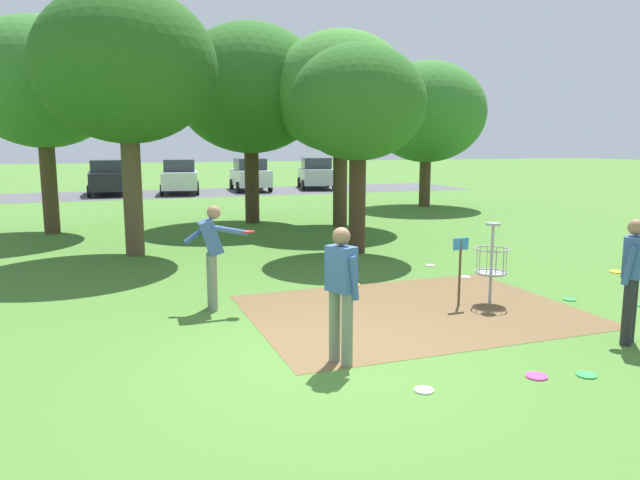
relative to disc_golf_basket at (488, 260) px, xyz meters
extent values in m
plane|color=#47752D|center=(-3.50, -1.58, -0.75)|extent=(160.00, 160.00, 0.00)
cube|color=brown|center=(-1.38, 0.06, -0.75)|extent=(5.23, 3.91, 0.01)
cylinder|color=#9E9EA3|center=(0.06, -0.01, -0.08)|extent=(0.05, 0.05, 1.35)
cylinder|color=#9E9EA3|center=(0.06, -0.01, 0.62)|extent=(0.24, 0.24, 0.04)
torus|color=#9E9EA3|center=(0.06, -0.01, 0.20)|extent=(0.58, 0.58, 0.02)
torus|color=#9E9EA3|center=(0.06, -0.01, -0.20)|extent=(0.55, 0.55, 0.03)
cylinder|color=#9E9EA3|center=(0.06, -0.01, -0.22)|extent=(0.48, 0.48, 0.02)
cylinder|color=gray|center=(0.30, -0.01, 0.00)|extent=(0.01, 0.01, 0.40)
cylinder|color=gray|center=(0.25, 0.13, 0.00)|extent=(0.01, 0.01, 0.40)
cylinder|color=gray|center=(0.13, 0.22, 0.00)|extent=(0.01, 0.01, 0.40)
cylinder|color=gray|center=(-0.01, 0.22, 0.00)|extent=(0.01, 0.01, 0.40)
cylinder|color=gray|center=(-0.13, 0.13, 0.00)|extent=(0.01, 0.01, 0.40)
cylinder|color=gray|center=(-0.18, -0.01, 0.00)|extent=(0.01, 0.01, 0.40)
cylinder|color=gray|center=(-0.13, -0.15, 0.00)|extent=(0.01, 0.01, 0.40)
cylinder|color=gray|center=(-0.01, -0.24, 0.00)|extent=(0.01, 0.01, 0.40)
cylinder|color=gray|center=(0.13, -0.24, 0.00)|extent=(0.01, 0.01, 0.40)
cylinder|color=gray|center=(0.25, -0.15, 0.00)|extent=(0.01, 0.01, 0.40)
cylinder|color=#4C3823|center=(-0.49, 0.09, -0.20)|extent=(0.04, 0.04, 1.10)
cube|color=#3384C6|center=(-0.49, 0.09, 0.30)|extent=(0.28, 0.03, 0.20)
cylinder|color=slate|center=(-4.42, 1.40, -0.29)|extent=(0.14, 0.14, 0.92)
cylinder|color=slate|center=(-4.43, 1.18, -0.29)|extent=(0.14, 0.14, 0.92)
cube|color=#385693|center=(-4.42, 1.29, 0.45)|extent=(0.40, 0.38, 0.60)
sphere|color=#9E7051|center=(-4.36, 1.29, 0.85)|extent=(0.22, 0.22, 0.22)
cylinder|color=#385693|center=(-4.13, 1.11, 0.56)|extent=(0.59, 0.11, 0.21)
cylinder|color=red|center=(-3.85, 1.10, 0.53)|extent=(0.22, 0.22, 0.02)
cylinder|color=#385693|center=(-4.60, 1.46, 0.49)|extent=(0.48, 0.11, 0.37)
cylinder|color=slate|center=(-3.40, -1.61, -0.29)|extent=(0.14, 0.14, 0.92)
cylinder|color=slate|center=(-3.32, -1.81, -0.29)|extent=(0.14, 0.14, 0.92)
cube|color=#385693|center=(-3.36, -1.71, 0.45)|extent=(0.34, 0.42, 0.56)
sphere|color=brown|center=(-3.36, -1.71, 0.85)|extent=(0.22, 0.22, 0.22)
cylinder|color=#385693|center=(-3.41, -1.53, 0.36)|extent=(0.19, 0.15, 0.55)
cylinder|color=#385693|center=(-3.27, -1.87, 0.36)|extent=(0.19, 0.15, 0.55)
cylinder|color=orange|center=(-3.19, -1.64, 0.22)|extent=(0.22, 0.22, 0.02)
cylinder|color=#232328|center=(0.52, -2.40, -0.29)|extent=(0.14, 0.14, 0.92)
cylinder|color=#232328|center=(0.70, -2.28, -0.29)|extent=(0.14, 0.14, 0.92)
cube|color=#385693|center=(0.61, -2.34, 0.45)|extent=(0.42, 0.38, 0.56)
sphere|color=#9E7051|center=(0.61, -2.34, 0.85)|extent=(0.22, 0.22, 0.22)
cylinder|color=#385693|center=(0.44, -2.42, 0.36)|extent=(0.16, 0.19, 0.55)
cylinder|color=#385693|center=(0.76, -2.22, 0.36)|extent=(0.16, 0.19, 0.55)
cylinder|color=gold|center=(0.52, -2.18, 0.22)|extent=(0.22, 0.22, 0.02)
cylinder|color=white|center=(-2.80, -2.79, -0.74)|extent=(0.22, 0.22, 0.02)
cylinder|color=white|center=(0.74, 3.11, -0.74)|extent=(0.20, 0.20, 0.02)
cylinder|color=green|center=(-0.79, -3.06, -0.74)|extent=(0.23, 0.23, 0.02)
cylinder|color=white|center=(0.81, 1.85, -0.74)|extent=(0.21, 0.21, 0.02)
cylinder|color=#E53D99|center=(-1.37, -2.89, -0.74)|extent=(0.25, 0.25, 0.02)
cylinder|color=green|center=(1.53, -0.28, -0.74)|extent=(0.22, 0.22, 0.02)
cylinder|color=#4C3823|center=(-7.54, 11.30, 0.64)|extent=(0.46, 0.46, 2.78)
ellipsoid|color=#38752D|center=(-7.54, 11.30, 3.69)|extent=(4.44, 4.44, 3.78)
cylinder|color=#422D1E|center=(-0.15, 5.17, 0.47)|extent=(0.41, 0.41, 2.44)
ellipsoid|color=#2D6623|center=(-0.15, 5.17, 2.91)|extent=(3.27, 3.27, 2.78)
cylinder|color=#422D1E|center=(-1.26, 11.58, 0.55)|extent=(0.48, 0.48, 2.61)
ellipsoid|color=#2D6623|center=(-1.26, 11.58, 3.73)|extent=(5.01, 5.01, 4.26)
cylinder|color=brown|center=(-5.36, 6.71, 0.69)|extent=(0.45, 0.45, 2.89)
ellipsoid|color=#285B1E|center=(-5.36, 6.71, 3.72)|extent=(4.21, 4.21, 3.58)
cylinder|color=#4C3823|center=(1.22, 9.70, 0.55)|extent=(0.46, 0.46, 2.61)
ellipsoid|color=#428433|center=(1.22, 9.70, 3.54)|extent=(4.50, 4.50, 3.83)
cylinder|color=#4C3823|center=(7.01, 14.29, 0.31)|extent=(0.48, 0.48, 2.14)
ellipsoid|color=#38752D|center=(7.01, 14.29, 3.25)|extent=(4.97, 4.97, 4.23)
cube|color=#4C4C51|center=(-3.50, 24.68, -0.75)|extent=(36.00, 6.00, 0.01)
cube|color=black|center=(-5.83, 25.07, 0.00)|extent=(1.81, 4.20, 0.90)
cube|color=#2D333D|center=(-5.83, 25.07, 0.77)|extent=(1.59, 2.19, 0.64)
cylinder|color=black|center=(-6.73, 26.37, -0.45)|extent=(0.18, 0.60, 0.60)
cylinder|color=black|center=(-4.93, 26.37, -0.45)|extent=(0.18, 0.60, 0.60)
cylinder|color=black|center=(-6.74, 23.77, -0.45)|extent=(0.18, 0.60, 0.60)
cylinder|color=black|center=(-4.94, 23.77, -0.45)|extent=(0.18, 0.60, 0.60)
cube|color=silver|center=(-2.12, 24.56, 0.00)|extent=(2.39, 4.42, 0.90)
cube|color=#2D333D|center=(-2.12, 24.56, 0.77)|extent=(1.88, 2.39, 0.64)
cylinder|color=black|center=(-2.82, 25.98, -0.45)|extent=(0.26, 0.62, 0.60)
cylinder|color=black|center=(-1.04, 25.72, -0.45)|extent=(0.26, 0.62, 0.60)
cylinder|color=black|center=(-3.19, 23.41, -0.45)|extent=(0.26, 0.62, 0.60)
cylinder|color=black|center=(-1.41, 23.15, -0.45)|extent=(0.26, 0.62, 0.60)
cube|color=silver|center=(1.91, 25.21, 0.00)|extent=(2.08, 4.31, 0.90)
cube|color=#2D333D|center=(1.91, 25.21, 0.77)|extent=(1.73, 2.29, 0.64)
cylinder|color=black|center=(1.10, 26.57, -0.45)|extent=(0.22, 0.61, 0.60)
cylinder|color=black|center=(2.90, 26.44, -0.45)|extent=(0.22, 0.61, 0.60)
cylinder|color=black|center=(0.93, 23.97, -0.45)|extent=(0.22, 0.61, 0.60)
cylinder|color=black|center=(2.72, 23.85, -0.45)|extent=(0.22, 0.61, 0.60)
cube|color=#B2B7BC|center=(6.02, 25.46, 0.00)|extent=(2.69, 4.49, 0.90)
cube|color=#2D333D|center=(6.02, 25.46, 0.77)|extent=(2.03, 2.48, 0.64)
cylinder|color=black|center=(5.43, 26.92, -0.45)|extent=(0.31, 0.62, 0.60)
cylinder|color=black|center=(7.18, 26.53, -0.45)|extent=(0.31, 0.62, 0.60)
cylinder|color=black|center=(4.85, 24.39, -0.45)|extent=(0.31, 0.62, 0.60)
cylinder|color=black|center=(6.61, 23.99, -0.45)|extent=(0.31, 0.62, 0.60)
camera|label=1|loc=(-6.00, -8.20, 1.95)|focal=33.28mm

